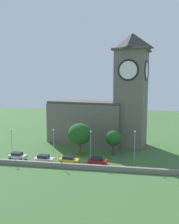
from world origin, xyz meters
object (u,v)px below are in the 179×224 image
object	(u,v)px
car_silver	(18,156)
car_red	(97,161)
church	(104,109)
streetlamp_west_mid	(54,140)
car_white	(44,159)
streetlamp_west_end	(12,139)
tree_churchyard	(80,134)
tree_riverside_west	(113,138)
car_yellow	(69,160)
streetlamp_central	(91,141)
streetlamp_east_mid	(135,142)

from	to	relation	value
car_silver	car_red	xyz separation A→B (m)	(19.98, -0.20, -0.02)
church	streetlamp_west_mid	xyz separation A→B (m)	(-10.55, -18.03, -5.72)
car_white	streetlamp_west_end	distance (m)	10.47
church	tree_churchyard	xyz separation A→B (m)	(-5.14, -12.83, -5.26)
streetlamp_west_mid	tree_riverside_west	world-z (taller)	streetlamp_west_mid
car_yellow	streetlamp_central	world-z (taller)	streetlamp_central
car_white	tree_riverside_west	world-z (taller)	tree_riverside_west
streetlamp_west_mid	streetlamp_east_mid	world-z (taller)	streetlamp_west_mid
streetlamp_west_end	streetlamp_central	size ratio (longest dim) A/B	0.97
streetlamp_west_end	tree_churchyard	world-z (taller)	tree_churchyard
car_white	streetlamp_west_end	xyz separation A→B (m)	(-9.44, 2.38, 3.84)
church	streetlamp_east_mid	xyz separation A→B (m)	(8.96, -16.71, -5.74)
car_yellow	streetlamp_west_end	size ratio (longest dim) A/B	0.67
church	car_yellow	bearing A→B (deg)	-107.66
streetlamp_east_mid	tree_riverside_west	bearing A→B (deg)	136.27
car_white	streetlamp_east_mid	world-z (taller)	streetlamp_east_mid
streetlamp_central	streetlamp_east_mid	distance (m)	10.53
church	car_silver	xyz separation A→B (m)	(-19.56, -19.24, -9.93)
streetlamp_east_mid	car_silver	bearing A→B (deg)	-174.94
car_silver	streetlamp_west_mid	bearing A→B (deg)	7.64
car_red	car_yellow	bearing A→B (deg)	-178.14
streetlamp_east_mid	tree_churchyard	bearing A→B (deg)	164.62
tree_riverside_west	streetlamp_east_mid	bearing A→B (deg)	-43.73
church	car_red	bearing A→B (deg)	-88.76
tree_riverside_west	tree_churchyard	distance (m)	8.93
car_yellow	car_red	size ratio (longest dim) A/B	1.06
car_silver	car_yellow	world-z (taller)	car_silver
streetlamp_west_end	tree_riverside_west	world-z (taller)	streetlamp_west_end
car_white	tree_churchyard	distance (m)	11.32
car_yellow	streetlamp_west_mid	xyz separation A→B (m)	(-4.30, 1.62, 4.25)
streetlamp_west_mid	car_yellow	bearing A→B (deg)	-20.65
church	car_red	world-z (taller)	church
car_silver	streetlamp_east_mid	world-z (taller)	streetlamp_east_mid
car_silver	car_white	world-z (taller)	car_white
car_red	tree_churchyard	bearing A→B (deg)	130.12
streetlamp_west_end	church	bearing A→B (deg)	39.71
church	streetlamp_west_mid	world-z (taller)	church
streetlamp_east_mid	tree_riverside_west	size ratio (longest dim) A/B	1.16
car_red	tree_riverside_west	size ratio (longest dim) A/B	0.68
streetlamp_east_mid	tree_riverside_west	xyz separation A→B (m)	(-5.32, 5.08, -0.49)
car_silver	streetlamp_west_mid	xyz separation A→B (m)	(9.00, 1.21, 4.21)
car_red	tree_riverside_west	distance (m)	9.23
car_red	tree_churchyard	world-z (taller)	tree_churchyard
car_white	streetlamp_central	world-z (taller)	streetlamp_central
car_white	tree_riverside_west	bearing A→B (deg)	28.86
car_white	streetlamp_east_mid	size ratio (longest dim) A/B	0.60
car_yellow	church	bearing A→B (deg)	72.34
car_yellow	tree_riverside_west	distance (m)	13.28
church	car_red	xyz separation A→B (m)	(0.42, -19.43, -9.95)
tree_riverside_west	church	bearing A→B (deg)	107.42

